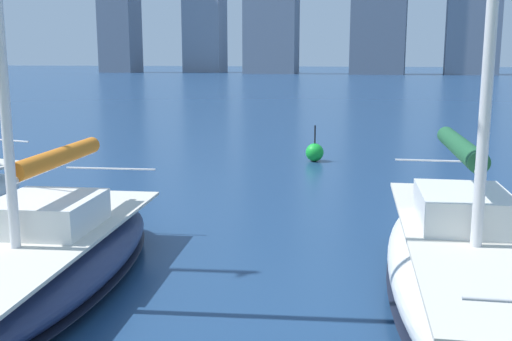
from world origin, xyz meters
TOP-DOWN VIEW (x-y plane):
  - sailboat_forest at (-3.31, -7.33)m, footprint 3.15×8.59m
  - sailboat_orange at (3.61, -6.36)m, footprint 3.89×8.40m
  - channel_buoy at (1.30, -20.71)m, footprint 0.70×0.70m

SIDE VIEW (x-z plane):
  - channel_buoy at x=1.30m, z-range -0.34..1.06m
  - sailboat_orange at x=3.61m, z-range -5.61..6.86m
  - sailboat_forest at x=-3.31m, z-range -5.25..6.77m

